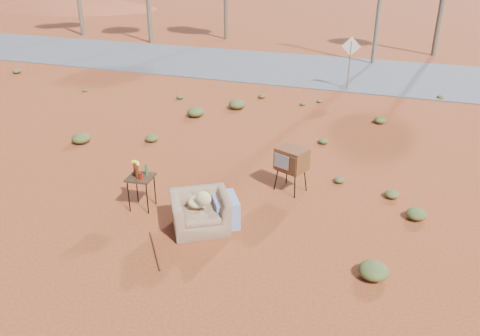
% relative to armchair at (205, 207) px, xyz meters
% --- Properties ---
extents(ground, '(140.00, 140.00, 0.00)m').
position_rel_armchair_xyz_m(ground, '(-0.32, 0.09, -0.49)').
color(ground, brown).
rests_on(ground, ground).
extents(highway, '(140.00, 7.00, 0.04)m').
position_rel_armchair_xyz_m(highway, '(-0.32, 15.09, -0.47)').
color(highway, '#565659').
rests_on(highway, ground).
extents(dirt_mound, '(26.00, 18.00, 2.00)m').
position_rel_armchair_xyz_m(dirt_mound, '(-30.32, 34.09, -0.49)').
color(dirt_mound, '#9D4226').
rests_on(dirt_mound, ground).
extents(armchair, '(1.54, 1.50, 1.04)m').
position_rel_armchair_xyz_m(armchair, '(0.00, 0.00, 0.00)').
color(armchair, brown).
rests_on(armchair, ground).
extents(tv_unit, '(0.84, 0.76, 1.10)m').
position_rel_armchair_xyz_m(tv_unit, '(1.26, 2.25, 0.33)').
color(tv_unit, black).
rests_on(tv_unit, ground).
extents(side_table, '(0.62, 0.62, 1.10)m').
position_rel_armchair_xyz_m(side_table, '(-1.71, 0.29, 0.33)').
color(side_table, '#342013').
rests_on(side_table, ground).
extents(rusty_bar, '(0.85, 1.08, 0.04)m').
position_rel_armchair_xyz_m(rusty_bar, '(-0.57, -1.15, -0.47)').
color(rusty_bar, '#4D1D14').
rests_on(rusty_bar, ground).
extents(road_sign, '(0.78, 0.06, 2.19)m').
position_rel_armchair_xyz_m(road_sign, '(1.18, 12.09, 1.01)').
color(road_sign, brown).
rests_on(road_sign, ground).
extents(scrub_patch, '(17.49, 8.07, 0.33)m').
position_rel_armchair_xyz_m(scrub_patch, '(-1.14, 4.50, -0.35)').
color(scrub_patch, '#4B5625').
rests_on(scrub_patch, ground).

